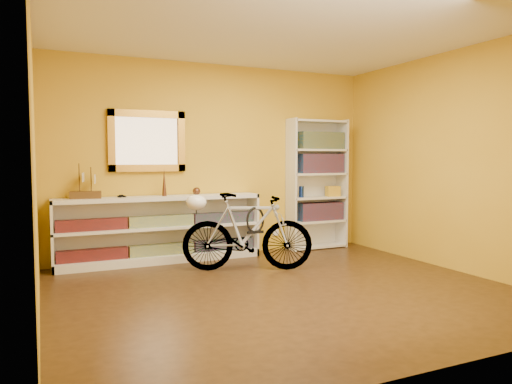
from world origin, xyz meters
name	(u,v)px	position (x,y,z in m)	size (l,w,h in m)	color
floor	(285,291)	(0.00, 0.00, -0.01)	(4.50, 4.00, 0.01)	black
ceiling	(286,26)	(0.00, 0.00, 2.60)	(4.50, 4.00, 0.01)	silver
back_wall	(217,161)	(0.00, 2.00, 1.30)	(4.50, 0.01, 2.60)	gold
left_wall	(34,162)	(-2.25, 0.00, 1.30)	(0.01, 4.00, 2.60)	gold
right_wall	(454,161)	(2.25, 0.00, 1.30)	(0.01, 4.00, 2.60)	gold
gilt_mirror	(147,141)	(-0.95, 1.97, 1.55)	(0.98, 0.06, 0.78)	brown
wall_socket	(276,232)	(0.90, 1.99, 0.25)	(0.09, 0.01, 0.09)	silver
console_unit	(161,229)	(-0.82, 1.81, 0.42)	(2.60, 0.35, 0.85)	silver
cd_row_lower	(162,249)	(-0.82, 1.79, 0.17)	(2.50, 0.13, 0.14)	black
cd_row_upper	(161,221)	(-0.82, 1.79, 0.54)	(2.50, 0.13, 0.14)	navy
model_ship	(85,181)	(-1.72, 1.81, 1.06)	(0.35, 0.13, 0.42)	#452C13
toy_car	(122,197)	(-1.30, 1.81, 0.85)	(0.00, 0.00, 0.00)	black
bronze_ornament	(164,182)	(-0.78, 1.81, 1.03)	(0.06, 0.06, 0.35)	#4F2C1B
decorative_orb	(197,191)	(-0.35, 1.81, 0.90)	(0.10, 0.10, 0.10)	#4F2C1B
bookcase	(317,184)	(1.51, 1.84, 0.95)	(0.90, 0.30, 1.90)	silver
book_row_a	(320,211)	(1.56, 1.84, 0.55)	(0.70, 0.22, 0.26)	maroon
book_row_b	(320,163)	(1.56, 1.84, 1.25)	(0.70, 0.22, 0.28)	maroon
book_row_c	(320,141)	(1.56, 1.84, 1.59)	(0.70, 0.22, 0.25)	navy
travel_mug	(301,192)	(1.23, 1.82, 0.85)	(0.07, 0.07, 0.16)	navy
red_tin	(305,143)	(1.31, 1.87, 1.56)	(0.14, 0.14, 0.18)	#963215
yellow_bag	(333,191)	(1.76, 1.80, 0.84)	(0.20, 0.13, 0.15)	gold
bicycle	(248,232)	(0.00, 0.95, 0.46)	(1.57, 0.41, 0.92)	silver
helmet	(196,202)	(-0.56, 1.17, 0.81)	(0.24, 0.23, 0.18)	white
u_lock	(255,220)	(0.09, 0.92, 0.60)	(0.23, 0.23, 0.02)	black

